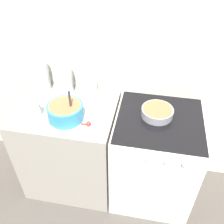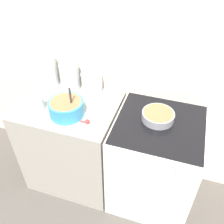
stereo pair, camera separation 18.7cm
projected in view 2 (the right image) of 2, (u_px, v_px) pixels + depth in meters
The scene contains 12 objects.
ground_plane at pixel (103, 212), 2.28m from camera, with size 12.00×12.00×0.00m, color #4C4742.
wall_back at pixel (128, 60), 2.00m from camera, with size 4.59×0.05×2.40m.
countertop_cabinet at pixel (74, 143), 2.32m from camera, with size 0.80×0.65×0.91m.
stove at pixel (154, 163), 2.14m from camera, with size 0.68×0.67×0.91m.
mixing_bowl at pixel (66, 107), 1.88m from camera, with size 0.27×0.27×0.26m.
baking_pan at pixel (158, 116), 1.86m from camera, with size 0.24×0.24×0.07m.
storage_jar_left at pixel (49, 73), 2.18m from camera, with size 0.16×0.16×0.28m.
storage_jar_middle at pixel (70, 77), 2.14m from camera, with size 0.16×0.16×0.25m.
storage_jar_right at pixel (92, 84), 2.10m from camera, with size 0.17×0.17×0.21m.
tin_can at pixel (40, 103), 1.95m from camera, with size 0.06×0.06×0.11m.
recipe_page at pixel (69, 118), 1.89m from camera, with size 0.23×0.26×0.01m.
measuring_spoon at pixel (86, 121), 1.84m from camera, with size 0.12×0.04×0.04m.
Camera 2 is at (0.44, -1.08, 2.16)m, focal length 40.00 mm.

